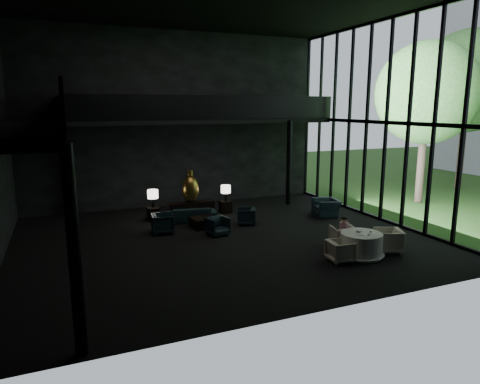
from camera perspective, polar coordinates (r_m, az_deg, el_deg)
name	(u,v)px	position (r m, az deg, el deg)	size (l,w,h in m)	color
floor	(224,239)	(15.28, -2.19, -6.29)	(14.00, 12.00, 0.02)	black
wall_back	(178,120)	(20.31, -8.28, 9.45)	(14.00, 0.04, 8.00)	black
wall_front	(322,137)	(9.20, 10.89, 7.27)	(14.00, 0.04, 8.00)	black
curtain_wall	(386,122)	(18.20, 18.94, 8.76)	(0.20, 12.00, 8.00)	black
mezzanine_left	(25,129)	(13.71, -26.77, 7.53)	(2.00, 12.00, 0.25)	black
mezzanine_back	(205,121)	(19.63, -4.68, 9.47)	(12.00, 2.00, 0.25)	black
railing_left	(61,107)	(13.66, -22.75, 10.38)	(0.06, 12.00, 1.00)	black
railing_back	(212,107)	(18.67, -3.74, 11.23)	(12.00, 0.06, 1.00)	black
column_sw	(74,254)	(8.38, -21.23, -7.68)	(0.24, 0.24, 4.00)	black
column_nw	(65,170)	(19.54, -22.24, 2.76)	(0.24, 0.24, 4.00)	black
column_ne	(289,163)	(20.39, 6.53, 3.86)	(0.24, 0.24, 4.00)	black
tree_near	(427,93)	(22.44, 23.66, 11.96)	(4.80, 4.80, 7.65)	#382D23
tree_far	(468,82)	(27.52, 28.15, 12.86)	(5.60, 5.60, 8.80)	#382D23
console	(191,209)	(18.37, -6.55, -2.30)	(2.00, 0.45, 0.64)	black
bronze_urn	(190,189)	(18.21, -6.64, 0.46)	(0.73, 0.73, 1.36)	#94551F
side_table_left	(154,214)	(18.05, -11.45, -2.86)	(0.49, 0.49, 0.54)	black
table_lamp_left	(153,195)	(17.87, -11.55, -0.38)	(0.44, 0.44, 0.73)	black
side_table_right	(225,207)	(18.95, -1.97, -1.97)	(0.48, 0.48, 0.53)	black
table_lamp_right	(226,190)	(18.73, -1.91, 0.29)	(0.42, 0.42, 0.71)	black
sofa	(191,212)	(17.60, -6.54, -2.69)	(1.96, 0.57, 0.77)	black
lounge_armchair_west	(163,222)	(16.12, -10.26, -3.96)	(0.82, 0.77, 0.84)	#263A47
lounge_armchair_east	(246,216)	(17.05, 0.86, -3.22)	(0.66, 0.62, 0.68)	#133137
lounge_armchair_south	(218,226)	(15.67, -3.01, -4.53)	(0.67, 0.63, 0.69)	#162D37
window_armchair	(326,204)	(18.68, 11.44, -1.63)	(1.16, 0.76, 1.02)	#163144
coffee_table	(203,222)	(16.71, -4.90, -4.07)	(0.88, 0.88, 0.39)	black
dining_table	(361,246)	(14.02, 15.81, -6.95)	(1.46, 1.46, 0.75)	white
dining_chair_north	(343,235)	(14.80, 13.59, -5.66)	(0.74, 0.69, 0.76)	#ACA597
dining_chair_east	(388,239)	(14.65, 19.18, -5.89)	(0.87, 0.81, 0.89)	beige
dining_chair_west	(340,251)	(13.40, 13.24, -7.63)	(0.66, 0.62, 0.68)	beige
child	(344,225)	(14.58, 13.69, -4.36)	(0.29, 0.29, 0.63)	#D995B5
plate_a	(360,234)	(13.72, 15.70, -5.46)	(0.25, 0.25, 0.02)	white
plate_b	(361,230)	(14.19, 15.78, -4.92)	(0.20, 0.20, 0.01)	white
saucer	(372,233)	(13.94, 17.23, -5.30)	(0.14, 0.14, 0.01)	white
coffee_cup	(371,231)	(14.04, 17.07, -5.01)	(0.08, 0.08, 0.06)	white
cereal_bowl	(359,231)	(13.93, 15.53, -5.04)	(0.18, 0.18, 0.09)	white
cream_pot	(369,235)	(13.69, 16.78, -5.45)	(0.06, 0.06, 0.06)	#99999E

